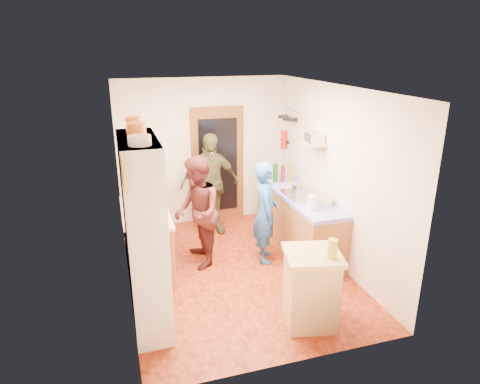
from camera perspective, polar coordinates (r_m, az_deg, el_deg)
name	(u,v)px	position (r m, az deg, el deg)	size (l,w,h in m)	color
floor	(236,271)	(6.34, -0.56, -10.48)	(3.00, 4.00, 0.02)	#90371B
ceiling	(235,87)	(5.54, -0.64, 13.84)	(3.00, 4.00, 0.02)	silver
wall_back	(203,152)	(7.68, -4.89, 5.33)	(3.00, 0.02, 2.60)	beige
wall_front	(297,250)	(4.06, 7.60, -7.67)	(3.00, 0.02, 2.60)	beige
wall_left	(121,197)	(5.59, -15.61, -0.61)	(0.02, 4.00, 2.60)	beige
wall_right	(335,176)	(6.38, 12.53, 2.07)	(0.02, 4.00, 2.60)	beige
door_frame	(218,165)	(7.76, -2.97, 3.61)	(0.95, 0.06, 2.10)	brown
door_glass	(218,166)	(7.73, -2.91, 3.54)	(0.70, 0.02, 1.70)	black
hutch_body	(145,235)	(4.92, -12.58, -5.57)	(0.40, 1.20, 2.20)	silver
hutch_top_shelf	(137,140)	(4.59, -13.54, 6.79)	(0.40, 1.14, 0.04)	silver
plate_stack	(140,140)	(4.23, -13.25, 6.72)	(0.22, 0.22, 0.09)	white
orange_pot_a	(136,130)	(4.57, -13.64, 8.01)	(0.20, 0.20, 0.16)	orange
orange_pot_b	(134,125)	(4.88, -13.92, 8.73)	(0.19, 0.19, 0.17)	orange
left_counter_base	(147,242)	(6.34, -12.27, -6.48)	(0.60, 1.40, 0.85)	olive
left_counter_top	(145,213)	(6.17, -12.56, -2.70)	(0.64, 1.44, 0.05)	#D4B27D
toaster	(152,218)	(5.66, -11.67, -3.46)	(0.22, 0.15, 0.17)	white
kettle	(142,210)	(5.94, -12.95, -2.41)	(0.15, 0.15, 0.17)	white
orange_bowl	(150,205)	(6.23, -11.95, -1.74)	(0.20, 0.20, 0.09)	orange
chopping_board	(142,196)	(6.73, -12.89, -0.53)	(0.30, 0.22, 0.03)	#D4B27D
right_counter_base	(298,221)	(6.95, 7.78, -3.91)	(0.60, 2.20, 0.84)	olive
right_counter_top	(300,195)	(6.79, 7.95, -0.42)	(0.62, 2.22, 0.06)	#201FB6
hob	(303,195)	(6.67, 8.42, -0.36)	(0.55, 0.58, 0.04)	silver
pot_on_hob	(299,188)	(6.68, 7.82, 0.48)	(0.20, 0.20, 0.13)	silver
bottle_a	(275,173)	(7.26, 4.73, 2.58)	(0.08, 0.08, 0.32)	#143F14
bottle_b	(283,173)	(7.30, 5.72, 2.47)	(0.07, 0.07, 0.28)	#591419
bottle_c	(290,173)	(7.34, 6.70, 2.54)	(0.07, 0.07, 0.29)	olive
paper_towel	(312,203)	(6.08, 9.54, -1.45)	(0.10, 0.10, 0.22)	white
mixing_bowl	(322,201)	(6.33, 10.94, -1.23)	(0.28, 0.28, 0.11)	silver
island_base	(311,290)	(5.13, 9.40, -12.78)	(0.55, 0.55, 0.86)	#D4B27D
island_top	(313,255)	(4.90, 9.69, -8.26)	(0.62, 0.62, 0.05)	#D4B27D
cutting_board	(307,252)	(4.93, 8.99, -7.93)	(0.35, 0.28, 0.02)	white
oil_jar	(332,248)	(4.79, 12.22, -7.37)	(0.11, 0.11, 0.22)	#AD9E2D
pan_rail	(291,110)	(7.53, 6.88, 10.80)	(0.02, 0.02, 0.65)	silver
pan_hang_a	(292,119)	(7.37, 6.96, 9.59)	(0.18, 0.18, 0.05)	black
pan_hang_b	(287,119)	(7.55, 6.33, 9.69)	(0.16, 0.16, 0.05)	black
pan_hang_c	(283,116)	(7.73, 5.75, 10.01)	(0.17, 0.17, 0.05)	black
wall_shelf	(314,143)	(6.60, 9.81, 6.41)	(0.26, 0.42, 0.03)	#D4B27D
radio	(314,138)	(6.58, 9.85, 7.17)	(0.22, 0.30, 0.15)	silver
ext_bracket	(287,142)	(7.80, 6.26, 6.62)	(0.06, 0.10, 0.04)	black
fire_extinguisher	(284,140)	(7.76, 5.86, 6.96)	(0.11, 0.11, 0.32)	red
picture_frame	(124,173)	(3.88, -15.21, 2.49)	(0.03, 0.25, 0.30)	gold
person_hob	(268,213)	(6.32, 3.69, -2.77)	(0.56, 0.37, 1.54)	#2157A1
person_left	(199,211)	(6.24, -5.52, -2.59)	(0.80, 0.62, 1.65)	#491B1B
person_back	(211,184)	(7.26, -3.95, 1.06)	(1.03, 0.43, 1.75)	#404024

